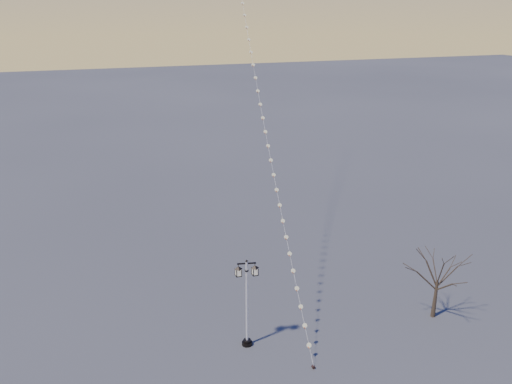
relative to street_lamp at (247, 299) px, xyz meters
name	(u,v)px	position (x,y,z in m)	size (l,w,h in m)	color
ground	(325,367)	(3.44, -3.19, -3.05)	(300.00, 300.00, 0.00)	#464647
street_lamp	(247,299)	(0.00, 0.00, 0.00)	(1.38, 0.66, 5.50)	black
bare_tree	(439,272)	(12.06, -0.93, 0.14)	(2.77, 2.77, 4.59)	#362B1E
kite_train	(253,41)	(4.96, 14.08, 12.99)	(4.92, 34.99, 32.33)	black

